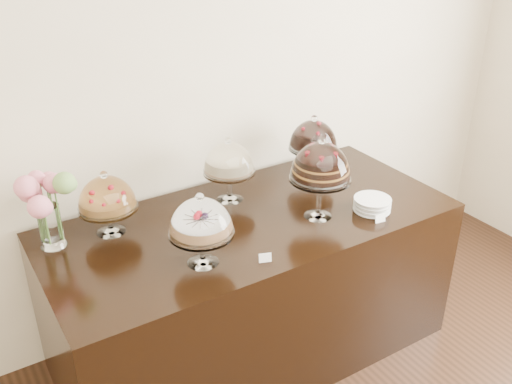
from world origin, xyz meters
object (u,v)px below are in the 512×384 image
cake_stand_dark_choco (313,137)px  plate_stack (372,205)px  cake_stand_sugar_sponge (201,220)px  cake_stand_cheesecake (229,161)px  cake_stand_choco_layer (321,164)px  flower_vase (44,199)px  cake_stand_fruit_tart (107,196)px  display_counter (251,286)px

cake_stand_dark_choco → plate_stack: 0.57m
cake_stand_sugar_sponge → cake_stand_cheesecake: cake_stand_cheesecake is taller
cake_stand_choco_layer → plate_stack: (0.29, -0.11, -0.27)m
cake_stand_sugar_sponge → cake_stand_choco_layer: 0.73m
cake_stand_choco_layer → cake_stand_sugar_sponge: bearing=-174.8°
flower_vase → cake_stand_fruit_tart: bearing=-2.0°
cake_stand_fruit_tart → plate_stack: (1.29, -0.54, -0.17)m
display_counter → cake_stand_sugar_sponge: size_ratio=6.01×
cake_stand_choco_layer → cake_stand_cheesecake: bearing=126.6°
cake_stand_dark_choco → cake_stand_fruit_tart: 1.28m
display_counter → cake_stand_choco_layer: (0.32, -0.17, 0.75)m
cake_stand_choco_layer → cake_stand_dark_choco: bearing=57.1°
cake_stand_cheesecake → display_counter: bearing=-92.4°
plate_stack → cake_stand_dark_choco: bearing=91.2°
cake_stand_cheesecake → cake_stand_dark_choco: size_ratio=0.97×
display_counter → plate_stack: (0.61, -0.28, 0.49)m
plate_stack → flower_vase: bearing=160.8°
cake_stand_dark_choco → cake_stand_fruit_tart: cake_stand_dark_choco is taller
cake_stand_sugar_sponge → cake_stand_fruit_tart: size_ratio=1.07×
cake_stand_sugar_sponge → cake_stand_choco_layer: (0.73, 0.07, 0.08)m
cake_stand_sugar_sponge → cake_stand_dark_choco: bearing=26.1°
cake_stand_choco_layer → plate_stack: size_ratio=2.33×
cake_stand_cheesecake → plate_stack: size_ratio=1.93×
flower_vase → plate_stack: size_ratio=2.09×
cake_stand_choco_layer → cake_stand_fruit_tart: size_ratio=1.33×
cake_stand_cheesecake → cake_stand_fruit_tart: (-0.69, 0.01, -0.03)m
cake_stand_sugar_sponge → flower_vase: size_ratio=0.89×
display_counter → cake_stand_dark_choco: cake_stand_dark_choco is taller
flower_vase → cake_stand_dark_choco: bearing=-0.6°
cake_stand_sugar_sponge → cake_stand_choco_layer: cake_stand_choco_layer is taller
display_counter → cake_stand_cheesecake: size_ratio=5.82×
cake_stand_sugar_sponge → cake_stand_choco_layer: size_ratio=0.80×
display_counter → cake_stand_cheesecake: (0.01, 0.25, 0.69)m
plate_stack → cake_stand_cheesecake: bearing=138.6°
cake_stand_cheesecake → cake_stand_dark_choco: (0.58, 0.01, 0.01)m
flower_vase → cake_stand_cheesecake: bearing=-1.4°
cake_stand_dark_choco → cake_stand_choco_layer: bearing=-122.9°
display_counter → cake_stand_fruit_tart: (-0.68, 0.26, 0.66)m
cake_stand_sugar_sponge → flower_vase: bearing=138.0°
display_counter → flower_vase: flower_vase is taller
cake_stand_sugar_sponge → cake_stand_fruit_tart: bearing=118.9°
cake_stand_sugar_sponge → plate_stack: bearing=-2.3°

